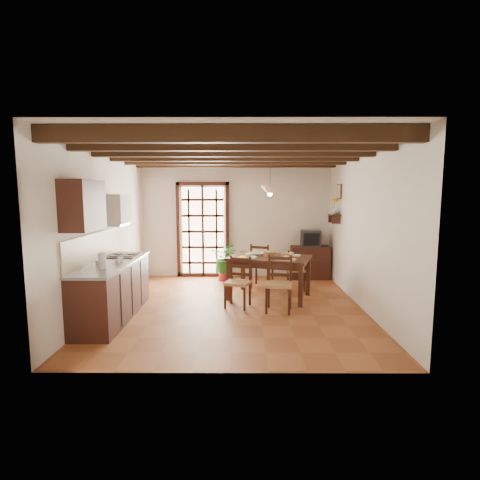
{
  "coord_description": "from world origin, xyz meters",
  "views": [
    {
      "loc": [
        0.13,
        -6.5,
        2.02
      ],
      "look_at": [
        0.1,
        0.4,
        1.15
      ],
      "focal_mm": 28.0,
      "sensor_mm": 36.0,
      "label": 1
    }
  ],
  "objects_px": {
    "kitchen_counter": "(113,289)",
    "crt_tv": "(311,238)",
    "dining_table": "(270,262)",
    "sideboard": "(310,262)",
    "chair_far_left": "(262,273)",
    "chair_far_right": "(296,277)",
    "potted_plant": "(226,256)",
    "pendant_lamp": "(270,190)",
    "chair_near_right": "(279,294)",
    "chair_near_left": "(238,291)"
  },
  "relations": [
    {
      "from": "dining_table",
      "to": "chair_far_left",
      "type": "bearing_deg",
      "value": 116.07
    },
    {
      "from": "chair_near_left",
      "to": "crt_tv",
      "type": "distance_m",
      "value": 2.89
    },
    {
      "from": "chair_near_left",
      "to": "potted_plant",
      "type": "xyz_separation_m",
      "value": [
        -0.31,
        2.06,
        0.29
      ]
    },
    {
      "from": "dining_table",
      "to": "chair_near_left",
      "type": "relative_size",
      "value": 1.92
    },
    {
      "from": "dining_table",
      "to": "pendant_lamp",
      "type": "bearing_deg",
      "value": 109.1
    },
    {
      "from": "dining_table",
      "to": "potted_plant",
      "type": "xyz_separation_m",
      "value": [
        -0.91,
        1.46,
        -0.14
      ]
    },
    {
      "from": "chair_far_left",
      "to": "crt_tv",
      "type": "bearing_deg",
      "value": -125.38
    },
    {
      "from": "sideboard",
      "to": "crt_tv",
      "type": "distance_m",
      "value": 0.57
    },
    {
      "from": "crt_tv",
      "to": "pendant_lamp",
      "type": "xyz_separation_m",
      "value": [
        -1.09,
        -1.54,
        1.12
      ]
    },
    {
      "from": "chair_far_left",
      "to": "sideboard",
      "type": "bearing_deg",
      "value": -125.19
    },
    {
      "from": "chair_far_right",
      "to": "potted_plant",
      "type": "xyz_separation_m",
      "value": [
        -1.51,
        0.86,
        0.3
      ]
    },
    {
      "from": "kitchen_counter",
      "to": "pendant_lamp",
      "type": "bearing_deg",
      "value": 26.01
    },
    {
      "from": "chair_near_left",
      "to": "chair_near_right",
      "type": "bearing_deg",
      "value": -1.63
    },
    {
      "from": "chair_far_right",
      "to": "potted_plant",
      "type": "bearing_deg",
      "value": -24.39
    },
    {
      "from": "dining_table",
      "to": "sideboard",
      "type": "relative_size",
      "value": 1.9
    },
    {
      "from": "kitchen_counter",
      "to": "chair_near_left",
      "type": "xyz_separation_m",
      "value": [
        2.02,
        0.58,
        -0.19
      ]
    },
    {
      "from": "chair_far_right",
      "to": "sideboard",
      "type": "height_order",
      "value": "chair_far_right"
    },
    {
      "from": "chair_near_right",
      "to": "pendant_lamp",
      "type": "bearing_deg",
      "value": 106.6
    },
    {
      "from": "chair_near_right",
      "to": "chair_near_left",
      "type": "bearing_deg",
      "value": 171.46
    },
    {
      "from": "chair_far_left",
      "to": "potted_plant",
      "type": "xyz_separation_m",
      "value": [
        -0.81,
        0.62,
        0.27
      ]
    },
    {
      "from": "chair_far_right",
      "to": "sideboard",
      "type": "distance_m",
      "value": 1.16
    },
    {
      "from": "pendant_lamp",
      "to": "crt_tv",
      "type": "bearing_deg",
      "value": 54.79
    },
    {
      "from": "chair_near_left",
      "to": "potted_plant",
      "type": "distance_m",
      "value": 2.1
    },
    {
      "from": "kitchen_counter",
      "to": "chair_near_right",
      "type": "relative_size",
      "value": 2.35
    },
    {
      "from": "potted_plant",
      "to": "pendant_lamp",
      "type": "height_order",
      "value": "pendant_lamp"
    },
    {
      "from": "chair_near_right",
      "to": "pendant_lamp",
      "type": "height_order",
      "value": "pendant_lamp"
    },
    {
      "from": "dining_table",
      "to": "crt_tv",
      "type": "height_order",
      "value": "crt_tv"
    },
    {
      "from": "chair_near_right",
      "to": "pendant_lamp",
      "type": "relative_size",
      "value": 1.13
    },
    {
      "from": "chair_far_left",
      "to": "chair_near_right",
      "type": "bearing_deg",
      "value": 117.7
    },
    {
      "from": "chair_near_left",
      "to": "potted_plant",
      "type": "relative_size",
      "value": 0.49
    },
    {
      "from": "pendant_lamp",
      "to": "sideboard",
      "type": "bearing_deg",
      "value": 54.89
    },
    {
      "from": "chair_far_left",
      "to": "crt_tv",
      "type": "height_order",
      "value": "crt_tv"
    },
    {
      "from": "chair_far_right",
      "to": "pendant_lamp",
      "type": "height_order",
      "value": "pendant_lamp"
    },
    {
      "from": "sideboard",
      "to": "crt_tv",
      "type": "height_order",
      "value": "crt_tv"
    },
    {
      "from": "chair_far_right",
      "to": "chair_near_right",
      "type": "bearing_deg",
      "value": 75.97
    },
    {
      "from": "kitchen_counter",
      "to": "chair_far_right",
      "type": "relative_size",
      "value": 2.64
    },
    {
      "from": "chair_near_right",
      "to": "chair_far_left",
      "type": "height_order",
      "value": "chair_near_right"
    },
    {
      "from": "crt_tv",
      "to": "potted_plant",
      "type": "height_order",
      "value": "potted_plant"
    },
    {
      "from": "dining_table",
      "to": "chair_near_left",
      "type": "xyz_separation_m",
      "value": [
        -0.6,
        -0.6,
        -0.43
      ]
    },
    {
      "from": "kitchen_counter",
      "to": "potted_plant",
      "type": "relative_size",
      "value": 1.23
    },
    {
      "from": "sideboard",
      "to": "dining_table",
      "type": "bearing_deg",
      "value": -123.43
    },
    {
      "from": "chair_near_right",
      "to": "sideboard",
      "type": "height_order",
      "value": "chair_near_right"
    },
    {
      "from": "dining_table",
      "to": "sideboard",
      "type": "xyz_separation_m",
      "value": [
        1.09,
        1.65,
        -0.32
      ]
    },
    {
      "from": "chair_far_left",
      "to": "sideboard",
      "type": "distance_m",
      "value": 1.44
    },
    {
      "from": "dining_table",
      "to": "crt_tv",
      "type": "xyz_separation_m",
      "value": [
        1.09,
        1.64,
        0.25
      ]
    },
    {
      "from": "dining_table",
      "to": "crt_tv",
      "type": "bearing_deg",
      "value": 75.57
    },
    {
      "from": "kitchen_counter",
      "to": "crt_tv",
      "type": "xyz_separation_m",
      "value": [
        3.71,
        2.82,
        0.49
      ]
    },
    {
      "from": "kitchen_counter",
      "to": "chair_near_right",
      "type": "bearing_deg",
      "value": 7.07
    },
    {
      "from": "chair_near_left",
      "to": "chair_near_right",
      "type": "distance_m",
      "value": 0.74
    },
    {
      "from": "dining_table",
      "to": "chair_near_left",
      "type": "distance_m",
      "value": 0.95
    }
  ]
}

